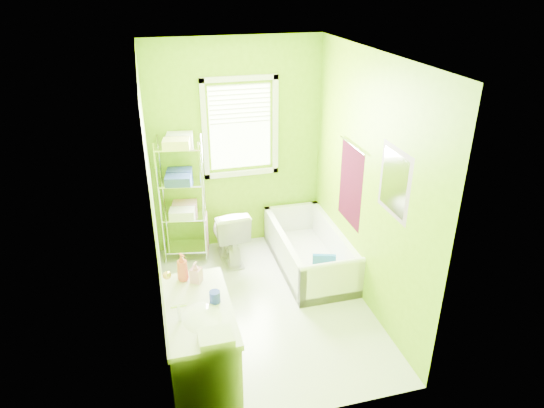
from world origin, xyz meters
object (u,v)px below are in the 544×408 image
object	(u,v)px
vanity	(201,343)
wire_shelf_unit	(182,186)
bathtub	(310,256)
toilet	(229,233)

from	to	relation	value
vanity	wire_shelf_unit	xyz separation A→B (m)	(0.09, 2.11, 0.53)
bathtub	toilet	size ratio (longest dim) A/B	2.14
bathtub	toilet	xyz separation A→B (m)	(-0.90, 0.44, 0.20)
vanity	wire_shelf_unit	distance (m)	2.18
bathtub	vanity	xyz separation A→B (m)	(-1.48, -1.48, 0.27)
bathtub	wire_shelf_unit	xyz separation A→B (m)	(-1.39, 0.63, 0.80)
vanity	wire_shelf_unit	world-z (taller)	wire_shelf_unit
toilet	wire_shelf_unit	xyz separation A→B (m)	(-0.49, 0.19, 0.59)
bathtub	vanity	distance (m)	2.11
vanity	wire_shelf_unit	bearing A→B (deg)	87.57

